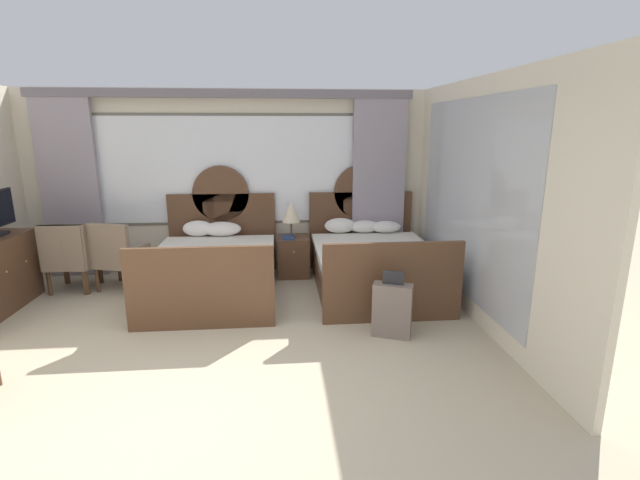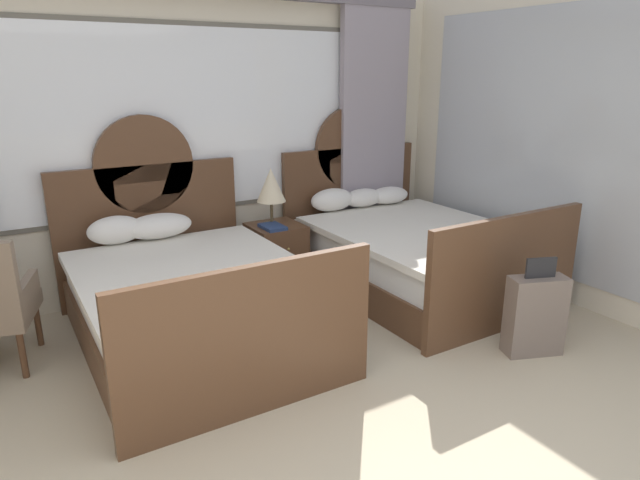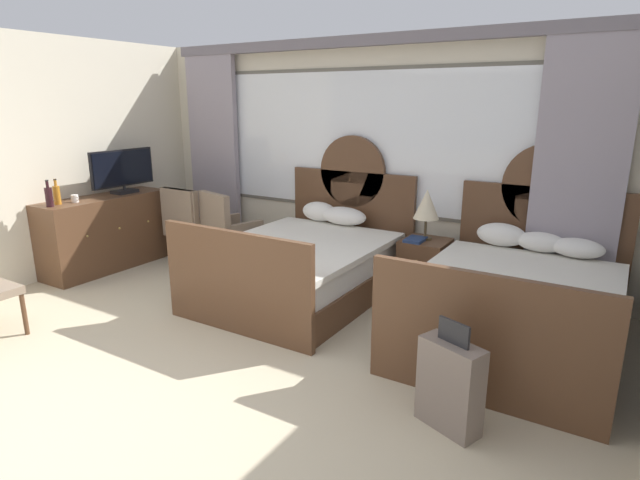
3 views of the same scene
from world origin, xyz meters
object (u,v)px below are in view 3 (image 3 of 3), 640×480
book_on_nightstand (415,240)px  bottle_wine_dark (49,196)px  bed_near_window (305,263)px  bottle_liquor_amber (57,194)px  tv_flatscreen (123,171)px  bed_near_mirror (516,303)px  dresser_minibar (106,233)px  nightstand_between_beds (424,267)px  armchair_by_window_left (227,228)px  suitcase_on_floor (450,385)px  table_lamp_on_nightstand (427,205)px  cup_on_dresser (75,199)px  armchair_by_window_centre (190,222)px  armchair_by_window_right (190,222)px

book_on_nightstand → bottle_wine_dark: size_ratio=0.90×
bed_near_window → book_on_nightstand: (0.98, 0.58, 0.26)m
bottle_liquor_amber → tv_flatscreen: bearing=87.7°
bed_near_mirror → tv_flatscreen: bed_near_mirror is taller
dresser_minibar → tv_flatscreen: tv_flatscreen is taller
nightstand_between_beds → bottle_wine_dark: 4.09m
armchair_by_window_left → suitcase_on_floor: 3.77m
table_lamp_on_nightstand → bottle_wine_dark: 4.02m
bottle_liquor_amber → cup_on_dresser: bottle_liquor_amber is taller
suitcase_on_floor → armchair_by_window_left: bearing=152.5°
bottle_wine_dark → suitcase_on_floor: bearing=-3.5°
bed_near_mirror → armchair_by_window_centre: bed_near_mirror is taller
tv_flatscreen → table_lamp_on_nightstand: bearing=14.2°
tv_flatscreen → dresser_minibar: bearing=-95.1°
dresser_minibar → bottle_wine_dark: bearing=-86.0°
nightstand_between_beds → bottle_liquor_amber: size_ratio=2.10×
bed_near_window → armchair_by_window_left: (-1.31, 0.26, 0.15)m
tv_flatscreen → armchair_by_window_left: (1.22, 0.47, -0.66)m
tv_flatscreen → bottle_wine_dark: size_ratio=3.04×
bed_near_mirror → bottle_liquor_amber: (-4.68, -1.07, 0.65)m
nightstand_between_beds → table_lamp_on_nightstand: (-0.02, 0.03, 0.66)m
bottle_wine_dark → bottle_liquor_amber: bearing=113.3°
bed_near_window → book_on_nightstand: bearing=30.4°
nightstand_between_beds → armchair_by_window_centre: 3.02m
book_on_nightstand → table_lamp_on_nightstand: bearing=65.8°
dresser_minibar → tv_flatscreen: 0.78m
bottle_liquor_amber → nightstand_between_beds: bearing=25.5°
nightstand_between_beds → tv_flatscreen: (-3.59, -0.87, 0.86)m
book_on_nightstand → bottle_liquor_amber: bearing=-155.2°
cup_on_dresser → armchair_by_window_right: size_ratio=0.12×
bed_near_mirror → cup_on_dresser: bed_near_mirror is taller
bed_near_window → nightstand_between_beds: (1.06, 0.67, -0.05)m
table_lamp_on_nightstand → armchair_by_window_right: table_lamp_on_nightstand is taller
nightstand_between_beds → table_lamp_on_nightstand: 0.66m
bed_near_window → bottle_liquor_amber: bearing=-157.5°
nightstand_between_beds → tv_flatscreen: size_ratio=0.67×
book_on_nightstand → tv_flatscreen: tv_flatscreen is taller
bed_near_mirror → tv_flatscreen: bearing=-177.4°
table_lamp_on_nightstand → armchair_by_window_centre: table_lamp_on_nightstand is taller
bed_near_window → bed_near_mirror: bearing=0.1°
cup_on_dresser → table_lamp_on_nightstand: bearing=24.2°
bed_near_mirror → nightstand_between_beds: 1.25m
bottle_liquor_amber → book_on_nightstand: bearing=24.8°
bottle_liquor_amber → armchair_by_window_left: bottle_liquor_amber is taller
dresser_minibar → armchair_by_window_right: bearing=50.8°
book_on_nightstand → armchair_by_window_right: bearing=-173.8°
bed_near_mirror → armchair_by_window_left: 3.44m
book_on_nightstand → armchair_by_window_centre: bearing=-173.8°
table_lamp_on_nightstand → armchair_by_window_left: 2.43m
table_lamp_on_nightstand → armchair_by_window_centre: (-2.96, -0.44, -0.46)m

